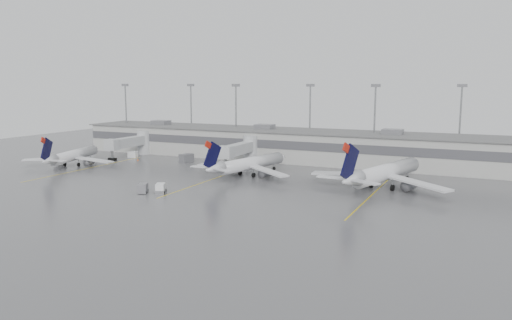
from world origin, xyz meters
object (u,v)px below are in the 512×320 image
at_px(jet_far_left, 72,155).
at_px(jet_mid_right, 384,172).
at_px(jet_mid_left, 248,164).
at_px(baggage_tug, 160,189).

bearing_deg(jet_far_left, jet_mid_right, -11.76).
bearing_deg(jet_mid_right, jet_far_left, -160.48).
height_order(jet_far_left, jet_mid_right, jet_mid_right).
height_order(jet_far_left, jet_mid_left, jet_mid_left).
height_order(jet_mid_right, baggage_tug, jet_mid_right).
relative_size(jet_far_left, jet_mid_right, 0.82).
xyz_separation_m(jet_mid_left, jet_mid_right, (30.33, -0.97, 0.44)).
bearing_deg(baggage_tug, jet_far_left, 130.64).
distance_m(jet_mid_right, baggage_tug, 43.81).
xyz_separation_m(jet_far_left, jet_mid_right, (76.69, 5.46, 0.59)).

